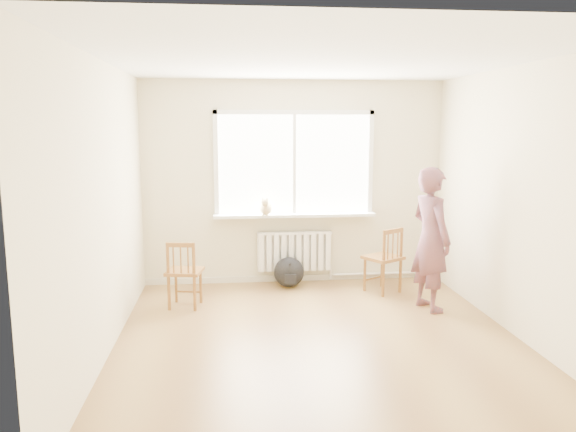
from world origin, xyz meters
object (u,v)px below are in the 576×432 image
object	(u,v)px
chair_right	(386,260)
backpack	(289,272)
person	(431,239)
cat	(266,207)
chair_left	(184,274)

from	to	relation	value
chair_right	backpack	world-z (taller)	chair_right
person	cat	xyz separation A→B (m)	(-1.81, 1.16, 0.22)
chair_right	cat	world-z (taller)	cat
cat	backpack	bearing A→B (deg)	-10.08
chair_left	person	xyz separation A→B (m)	(2.83, -0.34, 0.42)
chair_left	cat	xyz separation A→B (m)	(1.01, 0.82, 0.65)
chair_left	cat	bearing A→B (deg)	-130.62
chair_left	person	size ratio (longest dim) A/B	0.48
person	backpack	bearing A→B (deg)	39.51
chair_left	cat	world-z (taller)	cat
chair_left	backpack	distance (m)	1.51
chair_right	chair_left	bearing A→B (deg)	-23.77
chair_right	person	xyz separation A→B (m)	(0.33, -0.68, 0.40)
chair_left	chair_right	bearing A→B (deg)	-161.80
cat	chair_right	bearing A→B (deg)	-8.19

